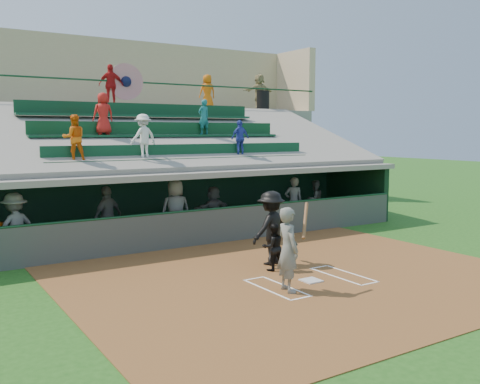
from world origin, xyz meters
TOP-DOWN VIEW (x-y plane):
  - ground at (0.00, 0.00)m, footprint 100.00×100.00m
  - dirt_slab at (0.00, 0.50)m, footprint 11.00×9.00m
  - home_plate at (0.00, 0.00)m, footprint 0.43×0.43m
  - batters_box_chalk at (0.00, 0.00)m, footprint 2.65×1.85m
  - dugout_floor at (0.00, 6.75)m, footprint 16.00×3.50m
  - concourse_slab at (0.00, 13.50)m, footprint 20.00×3.00m
  - grandstand at (-0.01, 10.51)m, footprint 20.40×10.40m
  - batter_at_plate at (-0.95, -0.33)m, footprint 0.91×0.80m
  - catcher at (-0.18, 1.29)m, footprint 0.66×0.55m
  - home_umpire at (0.15, 1.85)m, footprint 1.40×1.00m
  - dugout_bench at (0.03, 7.86)m, footprint 13.99×2.87m
  - dugout_player_a at (-5.56, 5.73)m, footprint 1.37×1.06m
  - dugout_player_b at (-2.84, 6.20)m, footprint 1.18×0.92m
  - dugout_player_c at (-0.74, 5.83)m, footprint 1.05×0.76m
  - dugout_player_d at (1.05, 6.53)m, footprint 1.56×0.75m
  - dugout_player_e at (4.09, 5.92)m, footprint 0.79×0.68m
  - dugout_player_f at (6.00, 6.96)m, footprint 0.76×0.60m
  - trash_bin at (7.09, 12.24)m, footprint 0.62×0.62m
  - concourse_staff_a at (-0.62, 12.01)m, footprint 1.06×0.68m
  - concourse_staff_b at (4.21, 12.64)m, footprint 0.83×0.58m
  - concourse_staff_c at (7.18, 12.69)m, footprint 1.67×0.55m

SIDE VIEW (x-z plane):
  - ground at x=0.00m, z-range 0.00..0.00m
  - dirt_slab at x=0.00m, z-range 0.00..0.02m
  - dugout_floor at x=0.00m, z-range 0.00..0.04m
  - batters_box_chalk at x=0.00m, z-range 0.02..0.03m
  - home_plate at x=0.00m, z-range 0.02..0.05m
  - dugout_bench at x=0.03m, z-range 0.04..0.46m
  - catcher at x=-0.18m, z-range 0.02..1.23m
  - dugout_player_f at x=6.00m, z-range 0.04..1.59m
  - dugout_player_d at x=1.05m, z-range 0.04..1.66m
  - dugout_player_e at x=4.09m, z-range 0.04..1.88m
  - batter_at_plate at x=-0.95m, z-range -0.01..1.95m
  - dugout_player_b at x=-2.84m, z-range 0.04..1.91m
  - dugout_player_a at x=-5.56m, z-range 0.04..1.91m
  - home_umpire at x=0.15m, z-range 0.02..1.99m
  - dugout_player_c at x=-0.74m, z-range 0.04..2.03m
  - grandstand at x=-0.01m, z-range -1.64..6.16m
  - concourse_slab at x=0.00m, z-range 0.00..4.60m
  - trash_bin at x=7.09m, z-range 4.60..5.54m
  - concourse_staff_b at x=4.21m, z-range 4.60..6.20m
  - concourse_staff_a at x=-0.62m, z-range 4.60..6.28m
  - concourse_staff_c at x=7.18m, z-range 4.60..6.40m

